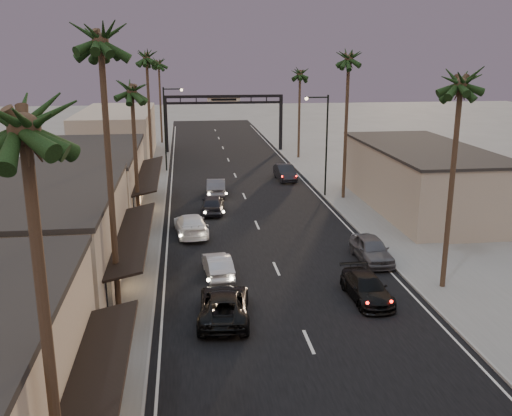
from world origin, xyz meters
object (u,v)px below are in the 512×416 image
object	(u,v)px
palm_la	(22,108)
streetlight_right	(324,137)
oncoming_silver	(218,265)
palm_lb	(100,32)
arch	(224,109)
palm_ra	(462,75)
palm_ld	(146,53)
streetlight_left	(167,122)
palm_rb	(349,54)
curbside_black	(367,288)
palm_far	(159,60)
palm_lc	(131,84)
oncoming_pickup	(224,305)
palm_rc	(300,70)

from	to	relation	value
palm_la	streetlight_right	bearing A→B (deg)	66.68
oncoming_silver	palm_lb	bearing A→B (deg)	41.24
arch	oncoming_silver	size ratio (longest dim) A/B	3.78
palm_ra	palm_ld	bearing A→B (deg)	119.02
oncoming_silver	palm_ld	bearing A→B (deg)	-84.85
streetlight_left	palm_rb	size ratio (longest dim) A/B	0.63
arch	palm_rb	bearing A→B (deg)	-71.70
palm_ld	curbside_black	distance (m)	36.27
streetlight_left	palm_rb	world-z (taller)	palm_rb
palm_ra	palm_la	bearing A→B (deg)	-138.91
streetlight_left	palm_ra	xyz separation A→B (m)	(15.52, -34.00, 6.11)
palm_far	streetlight_left	bearing A→B (deg)	-86.05
oncoming_silver	palm_lc	bearing A→B (deg)	-65.01
arch	oncoming_pickup	xyz separation A→B (m)	(-3.59, -48.18, -4.81)
arch	palm_ra	size ratio (longest dim) A/B	1.15
palm_rb	palm_ra	bearing A→B (deg)	-90.00
palm_lb	palm_ld	bearing A→B (deg)	90.00
arch	palm_far	distance (m)	12.96
palm_lc	palm_rb	distance (m)	19.07
palm_rb	palm_far	size ratio (longest dim) A/B	1.08
streetlight_right	streetlight_left	world-z (taller)	same
palm_rc	streetlight_right	bearing A→B (deg)	-95.05
palm_rb	curbside_black	distance (m)	24.44
palm_ld	oncoming_silver	size ratio (longest dim) A/B	3.53
palm_la	curbside_black	size ratio (longest dim) A/B	2.90
palm_lb	oncoming_pickup	distance (m)	13.62
palm_ra	palm_lb	bearing A→B (deg)	-173.37
palm_lb	palm_rb	world-z (taller)	palm_lb
palm_ra	palm_rb	xyz separation A→B (m)	(0.00, 20.00, 0.97)
palm_ld	curbside_black	world-z (taller)	palm_ld
oncoming_silver	palm_ra	bearing A→B (deg)	159.54
palm_ld	palm_rc	xyz separation A→B (m)	(17.20, 9.00, -1.95)
streetlight_left	palm_ld	size ratio (longest dim) A/B	0.63
streetlight_left	palm_rc	world-z (taller)	palm_rc
oncoming_pickup	oncoming_silver	world-z (taller)	oncoming_pickup
streetlight_right	oncoming_pickup	bearing A→B (deg)	-114.38
arch	palm_rb	size ratio (longest dim) A/B	1.07
arch	streetlight_left	xyz separation A→B (m)	(-6.92, -12.00, -0.20)
streetlight_left	palm_la	bearing A→B (deg)	-91.96
oncoming_pickup	palm_far	bearing A→B (deg)	-79.81
palm_lc	palm_rc	bearing A→B (deg)	58.44
palm_la	palm_lc	world-z (taller)	palm_la
palm_rb	palm_rc	xyz separation A→B (m)	(0.00, 20.00, -1.95)
palm_ld	arch	bearing A→B (deg)	60.17
palm_ld	palm_la	bearing A→B (deg)	-90.00
palm_la	palm_rb	distance (m)	39.01
palm_ld	palm_rc	distance (m)	19.51
arch	streetlight_left	world-z (taller)	streetlight_left
palm_lb	palm_ra	size ratio (longest dim) A/B	1.15
palm_rc	curbside_black	world-z (taller)	palm_rc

